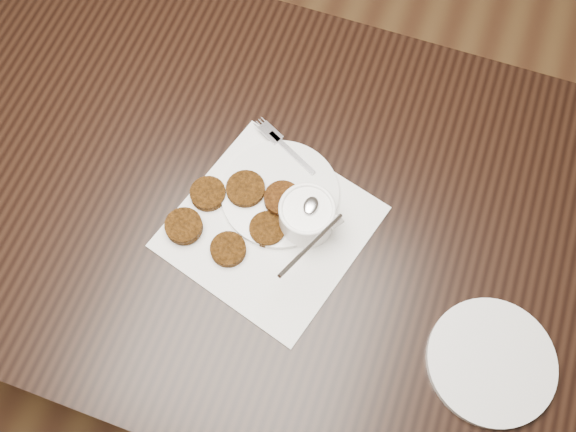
{
  "coord_description": "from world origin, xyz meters",
  "views": [
    {
      "loc": [
        0.3,
        -0.35,
        1.78
      ],
      "look_at": [
        0.16,
        0.04,
        0.8
      ],
      "focal_mm": 39.25,
      "sensor_mm": 36.0,
      "label": 1
    }
  ],
  "objects": [
    {
      "name": "plate_with_patty",
      "position": [
        0.12,
        0.1,
        0.77
      ],
      "size": [
        0.29,
        0.29,
        0.03
      ],
      "primitive_type": null,
      "rotation": [
        0.0,
        0.0,
        -0.48
      ],
      "color": "silver",
      "rests_on": "table"
    },
    {
      "name": "patty_cluster",
      "position": [
        0.05,
        0.02,
        0.77
      ],
      "size": [
        0.28,
        0.28,
        0.02
      ],
      "primitive_type": null,
      "rotation": [
        0.0,
        0.0,
        -0.23
      ],
      "color": "brown",
      "rests_on": "napkin"
    },
    {
      "name": "plate_empty",
      "position": [
        0.54,
        -0.07,
        0.76
      ],
      "size": [
        0.25,
        0.25,
        0.01
      ],
      "primitive_type": "cylinder",
      "rotation": [
        0.0,
        0.0,
        0.22
      ],
      "color": "silver",
      "rests_on": "table"
    },
    {
      "name": "sauce_ramekin",
      "position": [
        0.19,
        0.06,
        0.82
      ],
      "size": [
        0.16,
        0.16,
        0.13
      ],
      "primitive_type": null,
      "rotation": [
        0.0,
        0.0,
        0.27
      ],
      "color": "white",
      "rests_on": "napkin"
    },
    {
      "name": "floor",
      "position": [
        0.0,
        0.0,
        0.0
      ],
      "size": [
        4.0,
        4.0,
        0.0
      ],
      "primitive_type": "plane",
      "color": "brown",
      "rests_on": "ground"
    },
    {
      "name": "napkin",
      "position": [
        0.13,
        0.03,
        0.75
      ],
      "size": [
        0.38,
        0.38,
        0.0
      ],
      "primitive_type": "cube",
      "rotation": [
        0.0,
        0.0,
        -0.28
      ],
      "color": "silver",
      "rests_on": "table"
    },
    {
      "name": "table",
      "position": [
        0.04,
        0.08,
        0.38
      ],
      "size": [
        1.37,
        0.88,
        0.75
      ],
      "primitive_type": "cube",
      "color": "black",
      "rests_on": "floor"
    }
  ]
}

